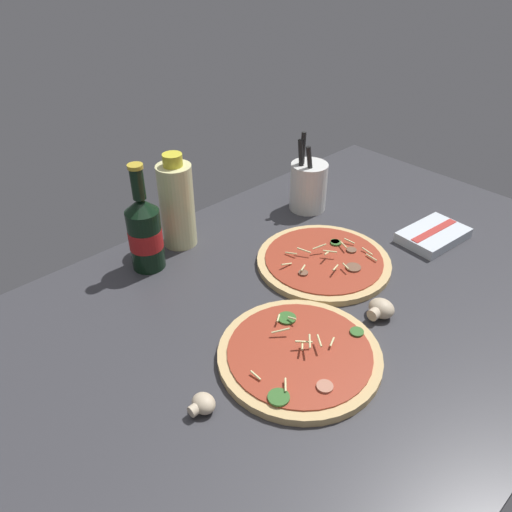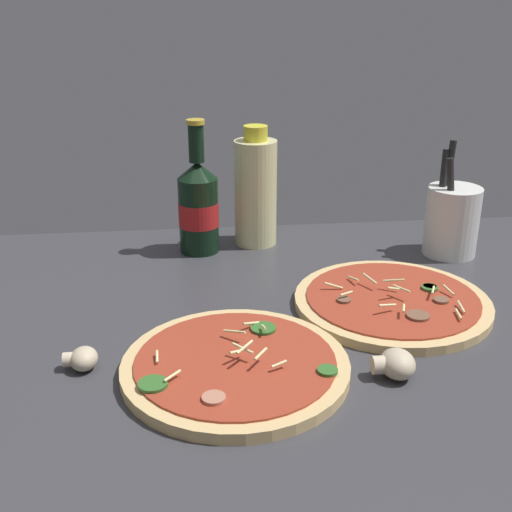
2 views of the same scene
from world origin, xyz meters
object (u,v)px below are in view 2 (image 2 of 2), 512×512
(mushroom_right, at_px, (395,364))
(pizza_near, at_px, (235,366))
(beer_bottle, at_px, (198,205))
(mushroom_left, at_px, (82,359))
(utensil_crock, at_px, (452,219))
(pizza_far, at_px, (392,301))
(oil_bottle, at_px, (256,191))

(mushroom_right, bearing_deg, pizza_near, 170.98)
(pizza_near, bearing_deg, beer_bottle, 94.61)
(mushroom_left, bearing_deg, pizza_near, -8.52)
(mushroom_right, relative_size, utensil_crock, 0.26)
(pizza_far, height_order, mushroom_left, pizza_far)
(beer_bottle, bearing_deg, pizza_near, -85.39)
(beer_bottle, distance_m, mushroom_right, 0.51)
(oil_bottle, relative_size, utensil_crock, 1.09)
(mushroom_left, xyz_separation_m, mushroom_right, (0.39, -0.06, 0.00))
(mushroom_left, xyz_separation_m, utensil_crock, (0.61, 0.33, 0.05))
(mushroom_left, bearing_deg, utensil_crock, 28.23)
(pizza_near, relative_size, oil_bottle, 1.29)
(mushroom_left, relative_size, mushroom_right, 0.80)
(pizza_far, relative_size, mushroom_left, 6.86)
(pizza_near, xyz_separation_m, mushroom_right, (0.19, -0.03, 0.01))
(mushroom_right, bearing_deg, beer_bottle, 117.03)
(pizza_near, relative_size, utensil_crock, 1.40)
(pizza_far, xyz_separation_m, beer_bottle, (-0.28, 0.26, 0.08))
(oil_bottle, bearing_deg, pizza_far, -58.65)
(oil_bottle, xyz_separation_m, mushroom_right, (0.12, -0.48, -0.08))
(beer_bottle, bearing_deg, mushroom_left, -112.06)
(pizza_near, distance_m, mushroom_left, 0.19)
(pizza_near, height_order, pizza_far, pizza_near)
(utensil_crock, bearing_deg, mushroom_right, -119.84)
(pizza_near, xyz_separation_m, pizza_far, (0.25, 0.16, -0.00))
(pizza_far, height_order, oil_bottle, oil_bottle)
(pizza_near, relative_size, mushroom_left, 6.66)
(oil_bottle, relative_size, mushroom_right, 4.15)
(beer_bottle, xyz_separation_m, mushroom_right, (0.23, -0.45, -0.07))
(pizza_far, distance_m, mushroom_right, 0.20)
(pizza_near, height_order, mushroom_right, pizza_near)
(oil_bottle, bearing_deg, mushroom_left, -122.27)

